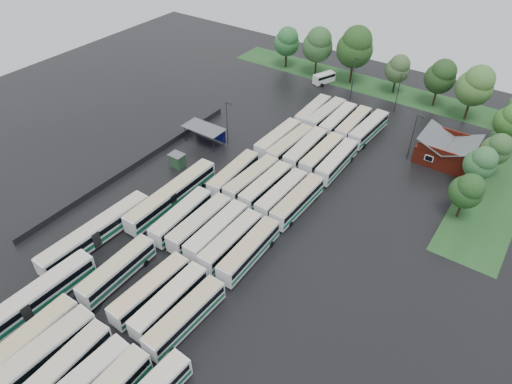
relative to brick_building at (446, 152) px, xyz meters
The scene contains 56 objects.
ground 49.08m from the brick_building, 119.30° to the right, with size 160.00×160.00×0.00m, color black.
brick_building is the anchor object (origin of this frame).
wash_shed 46.14m from the brick_building, 153.27° to the right, with size 8.20×4.20×3.58m.
utility_hut 50.26m from the brick_building, 143.11° to the right, with size 2.70×2.20×2.62m.
grass_strip_north 31.19m from the brick_building, 134.96° to the left, with size 80.00×10.00×0.01m, color #1D471C.
grass_strip_east 10.17m from the brick_building, ahead, with size 10.00×50.00×0.01m, color #1D471C.
west_fence 57.83m from the brick_building, 143.04° to the right, with size 0.10×50.00×1.20m, color #2D2D30.
bus_r0c0 74.20m from the brick_building, 112.37° to the right, with size 2.91×12.59×3.49m.
bus_r0c1 73.22m from the brick_building, 110.28° to the right, with size 3.18×12.92×3.57m.
bus_r0c2 72.01m from the brick_building, 107.78° to the right, with size 3.00×12.21×3.38m.
bus_r1c0 61.92m from the brick_building, 117.13° to the right, with size 2.88×12.27×3.40m.
bus_r1c2 59.23m from the brick_building, 111.87° to the right, with size 3.06×12.32×3.40m.
bus_r1c3 57.97m from the brick_building, 108.84° to the right, with size 2.62×12.14×3.38m.
bus_r1c4 57.61m from the brick_building, 105.54° to the right, with size 3.02×12.35×3.41m.
bus_r2c0 50.61m from the brick_building, 124.27° to the right, with size 3.19×12.51×3.45m.
bus_r2c1 48.40m from the brick_building, 121.16° to the right, with size 2.70×12.53×3.49m.
bus_r2c2 46.72m from the brick_building, 117.87° to the right, with size 2.84×12.54×3.48m.
bus_r2c3 45.75m from the brick_building, 114.33° to the right, with size 2.64×12.37×3.44m.
bus_r2c4 44.54m from the brick_building, 110.43° to the right, with size 2.98×12.60×3.49m.
bus_r3c0 40.13m from the brick_building, 135.25° to the right, with size 3.16×12.48×3.45m.
bus_r3c1 37.39m from the brick_building, 132.15° to the right, with size 3.12×12.59×3.48m.
bus_r3c2 35.48m from the brick_building, 128.34° to the right, with size 2.83×12.25×3.39m.
bus_r3c3 33.77m from the brick_building, 123.52° to the right, with size 2.75×12.22×3.39m.
bus_r3c4 32.24m from the brick_building, 118.79° to the right, with size 2.84×12.67×3.52m.
bus_r4c0 31.68m from the brick_building, 153.50° to the right, with size 2.86×12.71×3.53m.
bus_r4c1 29.20m from the brick_building, 150.04° to the right, with size 3.13×12.67×3.50m.
bus_r4c2 26.29m from the brick_building, 147.34° to the right, with size 3.05×12.83×3.55m.
bus_r4c3 23.44m from the brick_building, 143.00° to the right, with size 2.71×12.62×3.51m.
bus_r4c4 21.12m from the brick_building, 137.13° to the right, with size 2.89×12.56×3.48m.
bus_r5c0 28.22m from the brick_building, behind, with size 3.04×12.22×3.38m.
bus_r5c1 25.22m from the brick_building, behind, with size 3.09×12.65×3.50m.
bus_r5c2 22.09m from the brick_building, behind, with size 2.82×12.49×3.47m.
bus_r5c3 18.79m from the brick_building, behind, with size 2.80×12.36×3.43m.
bus_r5c4 15.46m from the brick_building, behind, with size 3.25×12.79×3.53m.
artic_bus_west_a 73.49m from the brick_building, 116.88° to the right, with size 3.25×18.90×3.49m.
artic_bus_west_b 51.18m from the brick_building, 130.57° to the right, with size 2.82×19.19×3.56m.
artic_bus_west_c 63.45m from the brick_building, 125.10° to the right, with size 3.26×19.06×3.52m.
minibus 38.69m from the brick_building, 154.19° to the left, with size 4.03×5.96×2.44m.
tree_north_0 51.68m from the brick_building, 157.53° to the left, with size 6.49×6.49×10.74m.
tree_north_1 43.90m from the brick_building, 152.98° to the left, with size 7.47×7.47×12.38m.
tree_north_2 36.61m from the brick_building, 144.91° to the left, with size 8.61×8.61×14.27m.
tree_north_3 28.87m from the brick_building, 130.77° to the left, with size 5.72×5.72×9.47m.
tree_north_4 23.11m from the brick_building, 112.87° to the left, with size 6.68×6.68×11.06m.
tree_north_5 19.35m from the brick_building, 93.35° to the left, with size 7.50×7.50×12.42m.
tree_east_0 16.78m from the brick_building, 65.50° to the right, with size 5.23×5.23×8.66m.
tree_east_1 9.67m from the brick_building, 42.06° to the right, with size 5.27×5.27×8.73m.
tree_east_2 8.62m from the brick_building, ahead, with size 5.15×5.15×8.53m.
tree_east_3 14.15m from the brick_building, 55.11° to the left, with size 5.77×5.77×9.56m.
lamp_post_ne 7.67m from the brick_building, 150.39° to the right, with size 1.45×0.28×9.45m.
lamp_post_nw 41.68m from the brick_building, 152.96° to the right, with size 1.45×0.28×9.43m.
lamp_post_back_w 28.80m from the brick_building, 153.40° to the left, with size 1.54×0.30×9.97m.
lamp_post_back_e 19.84m from the brick_building, 139.46° to the left, with size 1.41×0.27×9.13m.
puddle_0 67.34m from the brick_building, 115.22° to the right, with size 4.78×4.78×0.01m, color black.
puddle_1 63.99m from the brick_building, 103.73° to the right, with size 3.14×3.14×0.01m, color black.
puddle_2 51.13m from the brick_building, 129.39° to the right, with size 6.00×6.00×0.01m, color black.
puddle_3 49.06m from the brick_building, 112.94° to the right, with size 3.99×3.99×0.01m, color black.
Camera 1 is at (35.50, -36.01, 49.34)m, focal length 32.00 mm.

